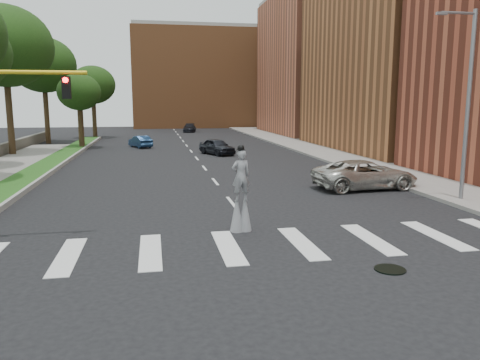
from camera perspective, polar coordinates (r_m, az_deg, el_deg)
ground_plane at (r=15.21m, az=4.01°, el=-9.03°), size 160.00×160.00×0.00m
grass_median at (r=35.15m, az=-23.35°, el=1.06°), size 2.00×60.00×0.25m
median_curb at (r=34.93m, az=-21.67°, el=1.15°), size 0.20×60.00×0.28m
sidewalk_right at (r=42.43m, az=11.91°, el=2.93°), size 5.00×90.00×0.18m
manhole at (r=14.50m, az=17.82°, el=-10.33°), size 0.90×0.90×0.04m
building_mid at (r=51.39m, az=20.45°, el=16.99°), size 16.00×22.00×24.00m
building_far at (r=72.81m, az=10.39°, el=13.47°), size 16.00×22.00×20.00m
building_backdrop at (r=92.54m, az=-4.67°, el=12.11°), size 26.00×14.00×18.00m
streetlight at (r=24.70m, az=25.91°, el=8.75°), size 2.05×0.20×9.00m
stilt_performer at (r=17.48m, az=0.10°, el=-1.91°), size 0.84×0.57×3.27m
suv_crossing at (r=27.04m, az=15.00°, el=0.65°), size 5.98×3.07×1.61m
car_near at (r=43.12m, az=-2.83°, el=4.09°), size 3.33×4.65×1.47m
car_mid at (r=50.89m, az=-12.06°, el=4.60°), size 2.71×4.02×1.25m
car_far at (r=75.66m, az=-6.17°, el=6.34°), size 2.52×4.79×1.32m
tree_4 at (r=46.79m, az=-26.82°, el=14.34°), size 8.27×8.27×13.09m
tree_5 at (r=58.88m, az=-22.86°, el=12.77°), size 7.31×7.31×12.02m
tree_6 at (r=51.01m, az=-19.02°, el=10.03°), size 4.36×4.36×7.63m
tree_7 at (r=65.16m, az=-17.52°, el=10.97°), size 5.83×5.83×9.46m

